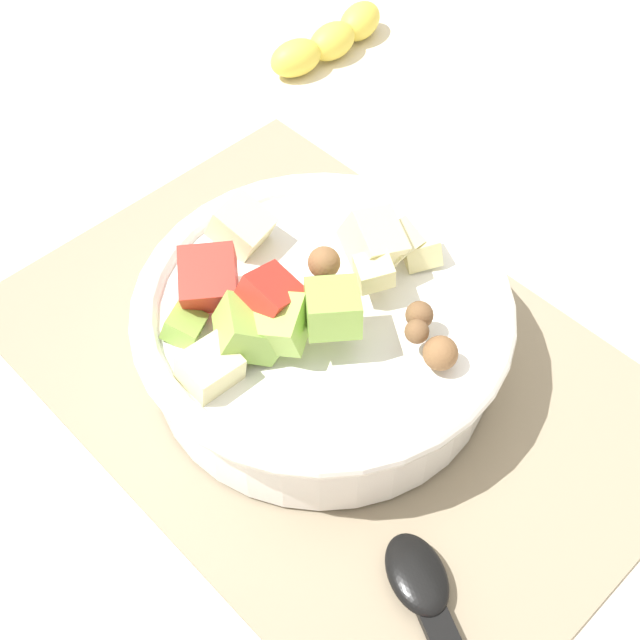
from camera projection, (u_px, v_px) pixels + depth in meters
name	position (u px, v px, depth m)	size (l,w,h in m)	color
ground_plane	(329.00, 370.00, 0.65)	(2.40, 2.40, 0.00)	silver
placemat	(329.00, 368.00, 0.65)	(0.49, 0.34, 0.01)	gray
salad_bowl	(318.00, 327.00, 0.62)	(0.27, 0.27, 0.12)	white
banana_whole	(330.00, 40.00, 0.89)	(0.05, 0.15, 0.04)	yellow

